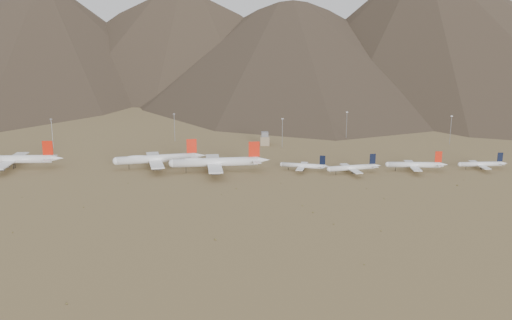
{
  "coord_description": "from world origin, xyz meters",
  "views": [
    {
      "loc": [
        14.17,
        -374.36,
        105.21
      ],
      "look_at": [
        20.73,
        30.0,
        8.12
      ],
      "focal_mm": 40.0,
      "sensor_mm": 36.0,
      "label": 1
    }
  ],
  "objects_px": {
    "widebody_west": "(12,159)",
    "widebody_east": "(216,162)",
    "narrowbody_b": "(353,168)",
    "control_tower": "(265,139)",
    "widebody_centre": "(157,159)",
    "narrowbody_a": "(304,166)"
  },
  "relations": [
    {
      "from": "widebody_east",
      "to": "narrowbody_b",
      "type": "height_order",
      "value": "widebody_east"
    },
    {
      "from": "narrowbody_a",
      "to": "control_tower",
      "type": "relative_size",
      "value": 3.05
    },
    {
      "from": "widebody_west",
      "to": "widebody_east",
      "type": "bearing_deg",
      "value": -6.31
    },
    {
      "from": "widebody_west",
      "to": "widebody_east",
      "type": "xyz_separation_m",
      "value": [
        151.78,
        -12.56,
        0.36
      ]
    },
    {
      "from": "narrowbody_a",
      "to": "control_tower",
      "type": "height_order",
      "value": "narrowbody_a"
    },
    {
      "from": "widebody_centre",
      "to": "control_tower",
      "type": "height_order",
      "value": "widebody_centre"
    },
    {
      "from": "widebody_centre",
      "to": "control_tower",
      "type": "distance_m",
      "value": 115.51
    },
    {
      "from": "widebody_east",
      "to": "narrowbody_a",
      "type": "relative_size",
      "value": 2.01
    },
    {
      "from": "widebody_west",
      "to": "narrowbody_b",
      "type": "distance_m",
      "value": 251.31
    },
    {
      "from": "widebody_east",
      "to": "narrowbody_b",
      "type": "distance_m",
      "value": 99.05
    },
    {
      "from": "control_tower",
      "to": "widebody_centre",
      "type": "bearing_deg",
      "value": -136.07
    },
    {
      "from": "widebody_east",
      "to": "control_tower",
      "type": "xyz_separation_m",
      "value": [
        38.32,
        92.97,
        -2.21
      ]
    },
    {
      "from": "widebody_west",
      "to": "narrowbody_a",
      "type": "distance_m",
      "value": 216.32
    },
    {
      "from": "widebody_centre",
      "to": "narrowbody_a",
      "type": "xyz_separation_m",
      "value": [
        109.09,
        -11.11,
        -3.12
      ]
    },
    {
      "from": "widebody_centre",
      "to": "widebody_east",
      "type": "xyz_separation_m",
      "value": [
        44.85,
        -12.83,
        0.42
      ]
    },
    {
      "from": "widebody_centre",
      "to": "widebody_east",
      "type": "distance_m",
      "value": 46.65
    },
    {
      "from": "narrowbody_a",
      "to": "narrowbody_b",
      "type": "distance_m",
      "value": 35.45
    },
    {
      "from": "narrowbody_a",
      "to": "narrowbody_b",
      "type": "relative_size",
      "value": 0.89
    },
    {
      "from": "narrowbody_b",
      "to": "control_tower",
      "type": "xyz_separation_m",
      "value": [
        -60.5,
        99.05,
        0.86
      ]
    },
    {
      "from": "widebody_centre",
      "to": "widebody_west",
      "type": "bearing_deg",
      "value": 166.51
    },
    {
      "from": "widebody_west",
      "to": "control_tower",
      "type": "distance_m",
      "value": 206.42
    },
    {
      "from": "widebody_west",
      "to": "control_tower",
      "type": "relative_size",
      "value": 5.84
    }
  ]
}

